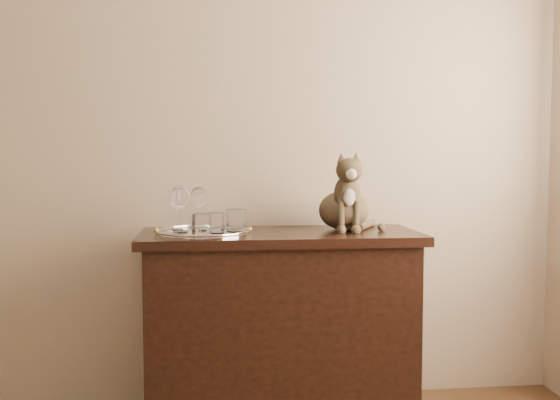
% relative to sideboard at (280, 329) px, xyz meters
% --- Properties ---
extents(wall_back, '(4.00, 0.10, 2.70)m').
position_rel_sideboard_xyz_m(wall_back, '(-0.60, 0.31, 0.93)').
color(wall_back, '#BEAA8F').
rests_on(wall_back, ground).
extents(sideboard, '(1.20, 0.50, 0.85)m').
position_rel_sideboard_xyz_m(sideboard, '(0.00, 0.00, 0.00)').
color(sideboard, black).
rests_on(sideboard, ground).
extents(tray, '(0.40, 0.40, 0.01)m').
position_rel_sideboard_xyz_m(tray, '(-0.33, -0.03, 0.43)').
color(tray, silver).
rests_on(tray, sideboard).
extents(wine_glass_a, '(0.07, 0.07, 0.17)m').
position_rel_sideboard_xyz_m(wine_glass_a, '(-0.44, 0.06, 0.52)').
color(wine_glass_a, white).
rests_on(wine_glass_a, tray).
extents(wine_glass_b, '(0.07, 0.07, 0.19)m').
position_rel_sideboard_xyz_m(wine_glass_b, '(-0.35, 0.05, 0.53)').
color(wine_glass_b, silver).
rests_on(wine_glass_b, tray).
extents(wine_glass_c, '(0.08, 0.08, 0.20)m').
position_rel_sideboard_xyz_m(wine_glass_c, '(-0.42, -0.03, 0.53)').
color(wine_glass_c, white).
rests_on(wine_glass_c, tray).
extents(tumbler_a, '(0.08, 0.08, 0.09)m').
position_rel_sideboard_xyz_m(tumbler_a, '(-0.28, -0.08, 0.48)').
color(tumbler_a, white).
rests_on(tumbler_a, tray).
extents(tumbler_b, '(0.08, 0.08, 0.09)m').
position_rel_sideboard_xyz_m(tumbler_b, '(-0.33, -0.15, 0.48)').
color(tumbler_b, white).
rests_on(tumbler_b, tray).
extents(tumbler_c, '(0.08, 0.08, 0.10)m').
position_rel_sideboard_xyz_m(tumbler_c, '(-0.19, -0.04, 0.48)').
color(tumbler_c, silver).
rests_on(tumbler_c, tray).
extents(cat, '(0.35, 0.33, 0.34)m').
position_rel_sideboard_xyz_m(cat, '(0.29, 0.06, 0.60)').
color(cat, '#503B2F').
rests_on(cat, sideboard).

